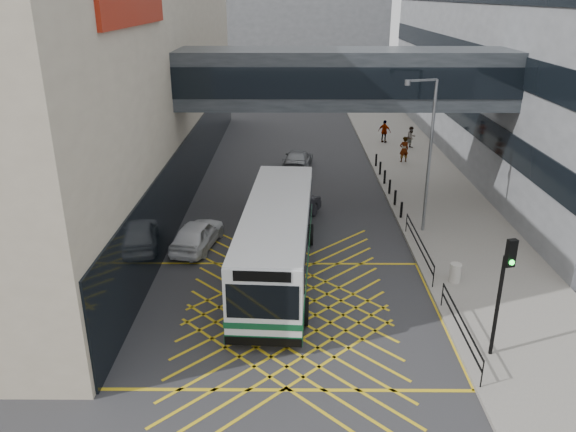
{
  "coord_description": "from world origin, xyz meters",
  "views": [
    {
      "loc": [
        0.15,
        -19.05,
        11.74
      ],
      "look_at": [
        0.0,
        4.0,
        2.6
      ],
      "focal_mm": 35.0,
      "sensor_mm": 36.0,
      "label": 1
    }
  ],
  "objects_px": {
    "litter_bin": "(455,273)",
    "pedestrian_a": "(404,149)",
    "car_white": "(197,234)",
    "street_lamp": "(427,148)",
    "car_dark": "(293,209)",
    "pedestrian_b": "(411,137)",
    "pedestrian_c": "(384,132)",
    "bus": "(277,238)",
    "traffic_light": "(504,281)",
    "car_silver": "(298,159)"
  },
  "relations": [
    {
      "from": "traffic_light",
      "to": "pedestrian_b",
      "type": "height_order",
      "value": "traffic_light"
    },
    {
      "from": "bus",
      "to": "litter_bin",
      "type": "distance_m",
      "value": 7.82
    },
    {
      "from": "car_dark",
      "to": "pedestrian_c",
      "type": "xyz_separation_m",
      "value": [
        7.64,
        17.32,
        0.31
      ]
    },
    {
      "from": "street_lamp",
      "to": "pedestrian_a",
      "type": "bearing_deg",
      "value": 65.68
    },
    {
      "from": "bus",
      "to": "pedestrian_a",
      "type": "height_order",
      "value": "bus"
    },
    {
      "from": "bus",
      "to": "pedestrian_b",
      "type": "distance_m",
      "value": 24.03
    },
    {
      "from": "bus",
      "to": "car_dark",
      "type": "bearing_deg",
      "value": 86.86
    },
    {
      "from": "car_white",
      "to": "street_lamp",
      "type": "bearing_deg",
      "value": -159.66
    },
    {
      "from": "pedestrian_b",
      "to": "traffic_light",
      "type": "bearing_deg",
      "value": -128.07
    },
    {
      "from": "pedestrian_a",
      "to": "pedestrian_b",
      "type": "height_order",
      "value": "pedestrian_a"
    },
    {
      "from": "pedestrian_a",
      "to": "pedestrian_c",
      "type": "distance_m",
      "value": 5.82
    },
    {
      "from": "car_dark",
      "to": "litter_bin",
      "type": "height_order",
      "value": "car_dark"
    },
    {
      "from": "pedestrian_c",
      "to": "pedestrian_b",
      "type": "bearing_deg",
      "value": 169.09
    },
    {
      "from": "street_lamp",
      "to": "car_dark",
      "type": "bearing_deg",
      "value": 150.07
    },
    {
      "from": "pedestrian_a",
      "to": "pedestrian_b",
      "type": "distance_m",
      "value": 4.26
    },
    {
      "from": "bus",
      "to": "litter_bin",
      "type": "height_order",
      "value": "bus"
    },
    {
      "from": "street_lamp",
      "to": "litter_bin",
      "type": "bearing_deg",
      "value": -104.57
    },
    {
      "from": "car_dark",
      "to": "litter_bin",
      "type": "relative_size",
      "value": 5.95
    },
    {
      "from": "street_lamp",
      "to": "traffic_light",
      "type": "bearing_deg",
      "value": -106.74
    },
    {
      "from": "car_white",
      "to": "traffic_light",
      "type": "relative_size",
      "value": 1.03
    },
    {
      "from": "car_white",
      "to": "litter_bin",
      "type": "bearing_deg",
      "value": 173.19
    },
    {
      "from": "litter_bin",
      "to": "pedestrian_c",
      "type": "relative_size",
      "value": 0.45
    },
    {
      "from": "car_white",
      "to": "pedestrian_b",
      "type": "distance_m",
      "value": 23.66
    },
    {
      "from": "car_dark",
      "to": "pedestrian_b",
      "type": "relative_size",
      "value": 2.9
    },
    {
      "from": "bus",
      "to": "pedestrian_b",
      "type": "relative_size",
      "value": 6.97
    },
    {
      "from": "litter_bin",
      "to": "street_lamp",
      "type": "bearing_deg",
      "value": 93.08
    },
    {
      "from": "bus",
      "to": "traffic_light",
      "type": "height_order",
      "value": "traffic_light"
    },
    {
      "from": "car_white",
      "to": "pedestrian_b",
      "type": "xyz_separation_m",
      "value": [
        14.26,
        18.88,
        0.3
      ]
    },
    {
      "from": "car_dark",
      "to": "pedestrian_a",
      "type": "height_order",
      "value": "pedestrian_a"
    },
    {
      "from": "street_lamp",
      "to": "pedestrian_a",
      "type": "relative_size",
      "value": 4.15
    },
    {
      "from": "car_white",
      "to": "car_dark",
      "type": "bearing_deg",
      "value": -134.02
    },
    {
      "from": "car_dark",
      "to": "car_silver",
      "type": "xyz_separation_m",
      "value": [
        0.34,
        10.2,
        -0.07
      ]
    },
    {
      "from": "car_silver",
      "to": "car_white",
      "type": "bearing_deg",
      "value": 76.06
    },
    {
      "from": "bus",
      "to": "street_lamp",
      "type": "bearing_deg",
      "value": 36.0
    },
    {
      "from": "street_lamp",
      "to": "pedestrian_b",
      "type": "height_order",
      "value": "street_lamp"
    },
    {
      "from": "car_silver",
      "to": "pedestrian_b",
      "type": "bearing_deg",
      "value": -142.99
    },
    {
      "from": "car_dark",
      "to": "pedestrian_b",
      "type": "distance_m",
      "value": 18.25
    },
    {
      "from": "street_lamp",
      "to": "pedestrian_a",
      "type": "distance_m",
      "value": 13.53
    },
    {
      "from": "traffic_light",
      "to": "pedestrian_a",
      "type": "relative_size",
      "value": 2.34
    },
    {
      "from": "bus",
      "to": "street_lamp",
      "type": "relative_size",
      "value": 1.54
    },
    {
      "from": "traffic_light",
      "to": "street_lamp",
      "type": "xyz_separation_m",
      "value": [
        -0.17,
        10.98,
        1.59
      ]
    },
    {
      "from": "litter_bin",
      "to": "pedestrian_a",
      "type": "height_order",
      "value": "pedestrian_a"
    },
    {
      "from": "street_lamp",
      "to": "pedestrian_b",
      "type": "distance_m",
      "value": 17.63
    },
    {
      "from": "street_lamp",
      "to": "pedestrian_b",
      "type": "xyz_separation_m",
      "value": [
        2.86,
        17.02,
        -3.6
      ]
    },
    {
      "from": "car_silver",
      "to": "traffic_light",
      "type": "xyz_separation_m",
      "value": [
        6.5,
        -22.63,
        2.31
      ]
    },
    {
      "from": "pedestrian_b",
      "to": "pedestrian_c",
      "type": "height_order",
      "value": "pedestrian_c"
    },
    {
      "from": "car_dark",
      "to": "pedestrian_c",
      "type": "height_order",
      "value": "pedestrian_c"
    },
    {
      "from": "bus",
      "to": "pedestrian_a",
      "type": "bearing_deg",
      "value": 66.71
    },
    {
      "from": "car_silver",
      "to": "litter_bin",
      "type": "distance_m",
      "value": 18.52
    },
    {
      "from": "bus",
      "to": "car_silver",
      "type": "height_order",
      "value": "bus"
    }
  ]
}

